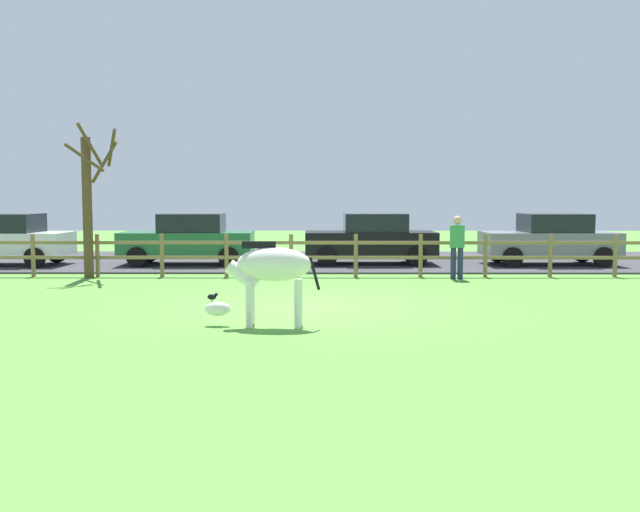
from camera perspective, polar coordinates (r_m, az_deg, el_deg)
ground_plane at (r=14.12m, az=-0.55°, el=-3.96°), size 60.00×60.00×0.00m
parking_asphalt at (r=23.35m, az=-0.20°, el=-0.40°), size 28.00×7.40×0.05m
paddock_fence at (r=19.03m, az=-2.32°, el=0.28°), size 20.78×0.11×1.14m
bare_tree at (r=19.65m, az=-17.92°, el=4.29°), size 1.28×1.51×4.01m
zebra at (r=11.79m, az=-4.09°, el=-1.18°), size 1.94×0.56×1.41m
crow_on_grass at (r=14.60m, az=-8.57°, el=-3.22°), size 0.21×0.10×0.20m
parked_car_green at (r=22.28m, az=-10.44°, el=1.37°), size 4.04×1.95×1.56m
parked_car_grey at (r=22.94m, az=17.87°, el=1.32°), size 4.04×1.95×1.56m
parked_car_white at (r=23.72m, az=-23.96°, el=1.24°), size 4.02×1.91×1.56m
parked_car_black at (r=22.13m, az=4.11°, el=1.42°), size 4.03×1.94×1.56m
visitor_near_fence at (r=18.76m, az=10.87°, el=0.93°), size 0.38×0.26×1.64m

